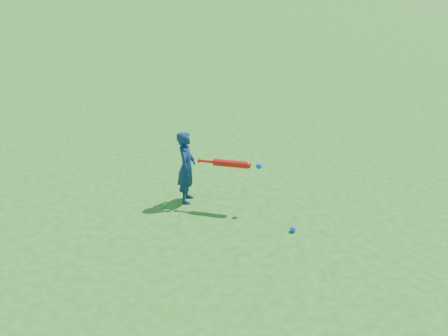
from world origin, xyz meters
name	(u,v)px	position (x,y,z in m)	size (l,w,h in m)	color
ground	(147,207)	(0.00, 0.00, 0.00)	(80.00, 80.00, 0.00)	#216A19
child	(186,167)	(0.51, 0.19, 0.48)	(0.35, 0.23, 0.97)	#10254E
ground_ball_blue	(293,229)	(1.84, -0.57, 0.04)	(0.07, 0.07, 0.07)	blue
bat_swing	(233,164)	(1.12, 0.01, 0.62)	(0.80, 0.22, 0.09)	red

